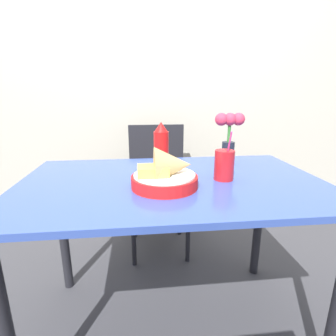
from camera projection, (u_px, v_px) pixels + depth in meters
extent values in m
plane|color=#38383D|center=(171.00, 323.00, 1.31)|extent=(12.00, 12.00, 0.00)
cube|color=#B7B2A3|center=(154.00, 68.00, 2.04)|extent=(7.00, 0.06, 2.60)
cube|color=#334C9E|center=(172.00, 183.00, 1.11)|extent=(1.27, 0.78, 0.02)
cylinder|color=black|center=(6.00, 335.00, 0.84)|extent=(0.05, 0.05, 0.73)
cylinder|color=black|center=(63.00, 231.00, 1.47)|extent=(0.05, 0.05, 0.73)
cylinder|color=black|center=(259.00, 220.00, 1.59)|extent=(0.05, 0.05, 0.73)
cylinder|color=black|center=(134.00, 237.00, 1.71)|extent=(0.03, 0.03, 0.41)
cylinder|color=black|center=(188.00, 234.00, 1.74)|extent=(0.03, 0.03, 0.41)
cylinder|color=black|center=(134.00, 213.00, 2.05)|extent=(0.03, 0.03, 0.41)
cylinder|color=black|center=(180.00, 211.00, 2.09)|extent=(0.03, 0.03, 0.41)
cube|color=black|center=(159.00, 194.00, 1.84)|extent=(0.40, 0.40, 0.02)
cube|color=black|center=(156.00, 155.00, 1.95)|extent=(0.40, 0.03, 0.45)
cylinder|color=red|center=(165.00, 181.00, 1.02)|extent=(0.26, 0.26, 0.05)
cylinder|color=white|center=(164.00, 175.00, 1.01)|extent=(0.24, 0.24, 0.01)
cone|color=tan|center=(173.00, 165.00, 1.00)|extent=(0.14, 0.14, 0.14)
cube|color=#E5C14C|center=(153.00, 172.00, 0.99)|extent=(0.12, 0.09, 0.04)
cylinder|color=red|center=(161.00, 151.00, 1.22)|extent=(0.07, 0.07, 0.18)
cone|color=red|center=(161.00, 127.00, 1.19)|extent=(0.06, 0.06, 0.04)
cylinder|color=red|center=(224.00, 165.00, 1.10)|extent=(0.08, 0.08, 0.13)
cylinder|color=black|center=(224.00, 167.00, 1.10)|extent=(0.08, 0.08, 0.10)
cylinder|color=#EA3884|center=(228.00, 152.00, 1.08)|extent=(0.01, 0.06, 0.18)
cylinder|color=black|center=(228.00, 153.00, 1.35)|extent=(0.06, 0.06, 0.11)
cylinder|color=#33722D|center=(229.00, 132.00, 1.32)|extent=(0.02, 0.02, 0.10)
sphere|color=#DB334C|center=(230.00, 119.00, 1.30)|extent=(0.06, 0.06, 0.06)
sphere|color=#DB334C|center=(221.00, 119.00, 1.30)|extent=(0.06, 0.06, 0.06)
sphere|color=#DB334C|center=(239.00, 119.00, 1.30)|extent=(0.06, 0.06, 0.06)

